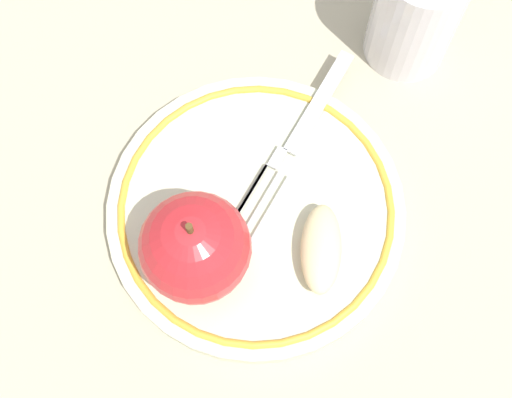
{
  "coord_description": "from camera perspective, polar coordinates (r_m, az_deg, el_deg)",
  "views": [
    {
      "loc": [
        0.13,
        0.11,
        0.54
      ],
      "look_at": [
        -0.02,
        0.01,
        0.04
      ],
      "focal_mm": 50.0,
      "sensor_mm": 36.0,
      "label": 1
    }
  ],
  "objects": [
    {
      "name": "ground_plane",
      "position": [
        0.57,
        -1.76,
        -2.04
      ],
      "size": [
        2.0,
        2.0,
        0.0
      ],
      "primitive_type": "plane",
      "color": "#B7AC8F"
    },
    {
      "name": "fork",
      "position": [
        0.58,
        3.21,
        5.04
      ],
      "size": [
        0.19,
        0.04,
        0.0
      ],
      "rotation": [
        0.0,
        0.0,
        0.1
      ],
      "color": "silver",
      "rests_on": "plate"
    },
    {
      "name": "apple_red_whole",
      "position": [
        0.5,
        -4.68,
        -4.05
      ],
      "size": [
        0.08,
        0.08,
        0.09
      ],
      "color": "red",
      "rests_on": "plate"
    },
    {
      "name": "plate",
      "position": [
        0.56,
        0.0,
        -1.0
      ],
      "size": [
        0.23,
        0.23,
        0.02
      ],
      "color": "beige",
      "rests_on": "ground_plane"
    },
    {
      "name": "drinking_glass",
      "position": [
        0.61,
        12.7,
        14.42
      ],
      "size": [
        0.07,
        0.07,
        0.11
      ],
      "primitive_type": "cylinder",
      "color": "silver",
      "rests_on": "ground_plane"
    },
    {
      "name": "apple_slice_front",
      "position": [
        0.53,
        5.23,
        -3.98
      ],
      "size": [
        0.08,
        0.06,
        0.02
      ],
      "primitive_type": "ellipsoid",
      "rotation": [
        0.0,
        0.0,
        0.54
      ],
      "color": "beige",
      "rests_on": "plate"
    }
  ]
}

